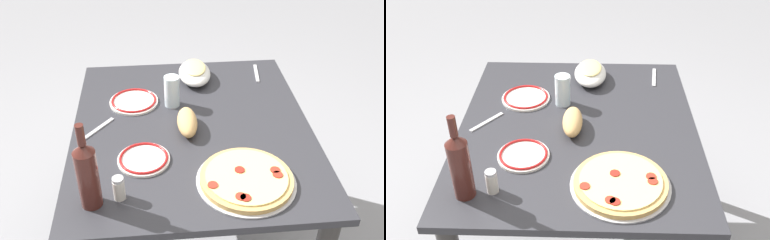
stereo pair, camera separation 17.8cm
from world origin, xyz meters
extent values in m
cube|color=#2D2D33|center=(0.00, 0.00, 0.73)|extent=(1.10, 0.96, 0.03)
cylinder|color=#33302D|center=(-0.49, -0.42, 0.36)|extent=(0.07, 0.07, 0.71)
cylinder|color=#33302D|center=(-0.49, 0.42, 0.36)|extent=(0.07, 0.07, 0.71)
cylinder|color=#B7B7BC|center=(0.35, 0.16, 0.75)|extent=(0.35, 0.35, 0.01)
cylinder|color=tan|center=(0.35, 0.16, 0.76)|extent=(0.32, 0.32, 0.02)
cylinder|color=#EFD684|center=(0.35, 0.16, 0.77)|extent=(0.28, 0.28, 0.01)
cylinder|color=#B22D1E|center=(0.33, 0.26, 0.78)|extent=(0.04, 0.04, 0.00)
cylinder|color=maroon|center=(0.45, 0.13, 0.78)|extent=(0.04, 0.04, 0.00)
cylinder|color=#B22D1E|center=(0.36, 0.26, 0.78)|extent=(0.04, 0.04, 0.00)
cylinder|color=#B22D1E|center=(0.39, 0.03, 0.78)|extent=(0.04, 0.04, 0.00)
cylinder|color=#B22D1E|center=(0.45, 0.12, 0.78)|extent=(0.04, 0.04, 0.00)
cylinder|color=maroon|center=(0.32, 0.14, 0.78)|extent=(0.04, 0.04, 0.00)
ellipsoid|color=white|center=(-0.38, 0.05, 0.78)|extent=(0.24, 0.15, 0.07)
ellipsoid|color=#AD2819|center=(-0.38, 0.05, 0.79)|extent=(0.20, 0.12, 0.03)
ellipsoid|color=#EFD684|center=(-0.38, 0.05, 0.81)|extent=(0.17, 0.10, 0.02)
cylinder|color=#471E19|center=(0.40, -0.36, 0.85)|extent=(0.07, 0.07, 0.21)
cone|color=#471E19|center=(0.40, -0.36, 0.97)|extent=(0.07, 0.07, 0.03)
cylinder|color=#471E19|center=(0.40, -0.36, 1.02)|extent=(0.03, 0.03, 0.07)
cylinder|color=silver|center=(-0.17, -0.07, 0.81)|extent=(0.07, 0.07, 0.14)
cylinder|color=white|center=(0.20, -0.20, 0.75)|extent=(0.19, 0.19, 0.01)
torus|color=red|center=(0.20, -0.20, 0.76)|extent=(0.18, 0.18, 0.01)
cylinder|color=white|center=(-0.20, -0.24, 0.75)|extent=(0.21, 0.21, 0.01)
torus|color=red|center=(-0.20, -0.24, 0.76)|extent=(0.20, 0.20, 0.01)
ellipsoid|color=tan|center=(0.02, -0.02, 0.78)|extent=(0.19, 0.08, 0.07)
cylinder|color=silver|center=(0.39, -0.27, 0.78)|extent=(0.04, 0.04, 0.07)
cylinder|color=#B7B7BC|center=(0.39, -0.27, 0.82)|extent=(0.04, 0.04, 0.01)
cube|color=#B7B7BC|center=(-0.41, 0.35, 0.75)|extent=(0.17, 0.04, 0.00)
cube|color=#B7B7BC|center=(-0.01, -0.38, 0.75)|extent=(0.14, 0.12, 0.00)
camera|label=1|loc=(1.46, -0.13, 1.79)|focal=41.25mm
camera|label=2|loc=(1.46, 0.04, 1.79)|focal=41.25mm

